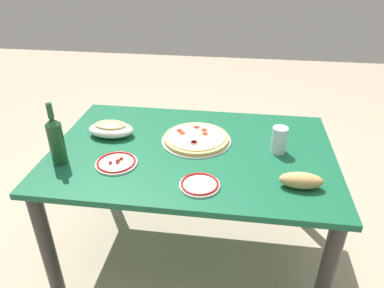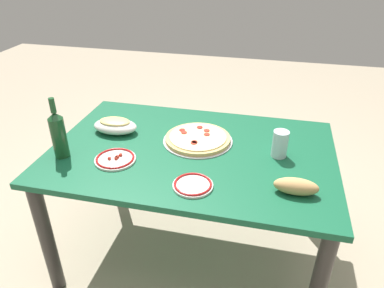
{
  "view_description": "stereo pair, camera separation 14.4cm",
  "coord_description": "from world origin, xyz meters",
  "views": [
    {
      "loc": [
        0.21,
        -1.53,
        1.62
      ],
      "look_at": [
        0.0,
        0.0,
        0.73
      ],
      "focal_mm": 33.75,
      "sensor_mm": 36.0,
      "label": 1
    },
    {
      "loc": [
        0.35,
        -1.51,
        1.62
      ],
      "look_at": [
        0.0,
        0.0,
        0.73
      ],
      "focal_mm": 33.75,
      "sensor_mm": 36.0,
      "label": 2
    }
  ],
  "objects": [
    {
      "name": "wine_bottle",
      "position": [
        -0.59,
        -0.2,
        0.82
      ],
      "size": [
        0.07,
        0.07,
        0.3
      ],
      "color": "#194723",
      "rests_on": "dining_table"
    },
    {
      "name": "water_glass",
      "position": [
        0.42,
        0.04,
        0.77
      ],
      "size": [
        0.07,
        0.07,
        0.13
      ],
      "primitive_type": "cylinder",
      "color": "silver",
      "rests_on": "dining_table"
    },
    {
      "name": "side_plate_near",
      "position": [
        -0.33,
        -0.18,
        0.71
      ],
      "size": [
        0.19,
        0.19,
        0.02
      ],
      "color": "white",
      "rests_on": "dining_table"
    },
    {
      "name": "baked_pasta_dish",
      "position": [
        -0.44,
        0.08,
        0.74
      ],
      "size": [
        0.24,
        0.15,
        0.08
      ],
      "color": "white",
      "rests_on": "dining_table"
    },
    {
      "name": "ground_plane",
      "position": [
        0.0,
        0.0,
        0.0
      ],
      "size": [
        8.0,
        8.0,
        0.0
      ],
      "primitive_type": "plane",
      "color": "tan",
      "rests_on": "ground"
    },
    {
      "name": "dining_table",
      "position": [
        0.0,
        0.0,
        0.6
      ],
      "size": [
        1.4,
        0.93,
        0.7
      ],
      "color": "#145938",
      "rests_on": "ground"
    },
    {
      "name": "bread_loaf",
      "position": [
        0.5,
        -0.25,
        0.74
      ],
      "size": [
        0.18,
        0.08,
        0.07
      ],
      "primitive_type": "ellipsoid",
      "color": "tan",
      "rests_on": "dining_table"
    },
    {
      "name": "side_plate_far",
      "position": [
        0.07,
        -0.3,
        0.71
      ],
      "size": [
        0.17,
        0.17,
        0.02
      ],
      "color": "white",
      "rests_on": "dining_table"
    },
    {
      "name": "pepperoni_pizza",
      "position": [
        0.01,
        0.09,
        0.72
      ],
      "size": [
        0.36,
        0.36,
        0.03
      ],
      "color": "#B7B7BC",
      "rests_on": "dining_table"
    }
  ]
}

